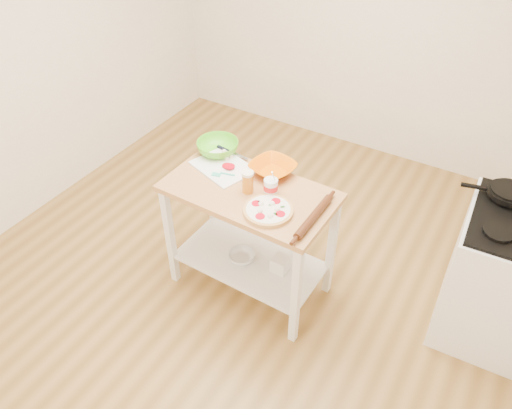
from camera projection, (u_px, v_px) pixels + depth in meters
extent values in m
cube|color=olive|center=(240.00, 280.00, 3.82)|extent=(4.00, 4.50, 0.02)
cube|color=#EEDFC8|center=(371.00, 14.00, 4.45)|extent=(4.00, 0.02, 2.70)
cube|color=#EEDFC8|center=(10.00, 55.00, 3.75)|extent=(0.02, 4.50, 2.70)
cube|color=#BB854D|center=(249.00, 192.00, 3.22)|extent=(1.12, 0.63, 0.04)
cube|color=white|center=(250.00, 261.00, 3.62)|extent=(1.04, 0.57, 0.02)
cube|color=white|center=(170.00, 237.00, 3.55)|extent=(0.05, 0.05, 0.86)
cube|color=white|center=(213.00, 199.00, 3.88)|extent=(0.05, 0.05, 0.86)
cube|color=white|center=(296.00, 297.00, 3.13)|extent=(0.05, 0.05, 0.86)
cube|color=white|center=(331.00, 248.00, 3.46)|extent=(0.05, 0.05, 0.86)
cube|color=white|center=(501.00, 279.00, 3.20)|extent=(0.67, 0.77, 0.92)
cylinder|color=black|center=(509.00, 193.00, 3.06)|extent=(0.26, 0.26, 0.03)
cube|color=black|center=(475.00, 187.00, 3.11)|extent=(0.16, 0.06, 0.02)
cylinder|color=#E2AE60|center=(268.00, 211.00, 3.03)|extent=(0.31, 0.31, 0.02)
cylinder|color=#E2AE60|center=(268.00, 210.00, 3.02)|extent=(0.31, 0.31, 0.01)
cylinder|color=white|center=(268.00, 209.00, 3.02)|extent=(0.27, 0.27, 0.01)
cylinder|color=red|center=(280.00, 214.00, 2.98)|extent=(0.06, 0.06, 0.01)
cylinder|color=red|center=(276.00, 201.00, 3.07)|extent=(0.06, 0.06, 0.01)
cylinder|color=red|center=(256.00, 203.00, 3.05)|extent=(0.06, 0.06, 0.01)
cylinder|color=red|center=(260.00, 216.00, 2.96)|extent=(0.06, 0.06, 0.01)
sphere|color=white|center=(277.00, 210.00, 3.01)|extent=(0.04, 0.04, 0.04)
sphere|color=white|center=(272.00, 204.00, 3.05)|extent=(0.04, 0.04, 0.04)
sphere|color=white|center=(261.00, 204.00, 3.05)|extent=(0.04, 0.04, 0.04)
sphere|color=white|center=(260.00, 211.00, 3.00)|extent=(0.04, 0.04, 0.04)
sphere|color=white|center=(270.00, 216.00, 2.96)|extent=(0.04, 0.04, 0.04)
sphere|color=white|center=(277.00, 210.00, 3.01)|extent=(0.04, 0.04, 0.04)
plane|color=#225819|center=(276.00, 214.00, 2.97)|extent=(0.03, 0.03, 0.00)
plane|color=#225819|center=(283.00, 207.00, 3.03)|extent=(0.04, 0.04, 0.00)
plane|color=#225819|center=(270.00, 204.00, 3.04)|extent=(0.03, 0.03, 0.00)
plane|color=#225819|center=(259.00, 202.00, 3.06)|extent=(0.03, 0.03, 0.00)
cube|color=white|center=(223.00, 167.00, 3.39)|extent=(0.47, 0.41, 0.01)
cube|color=#F4EACC|center=(220.00, 153.00, 3.49)|extent=(0.03, 0.03, 0.02)
cube|color=#F4EACC|center=(223.00, 156.00, 3.47)|extent=(0.03, 0.03, 0.02)
cube|color=#F4EACC|center=(226.00, 158.00, 3.44)|extent=(0.03, 0.03, 0.02)
cube|color=#F4EACC|center=(224.00, 152.00, 3.50)|extent=(0.03, 0.03, 0.02)
cube|color=#F4EACC|center=(227.00, 154.00, 3.48)|extent=(0.03, 0.03, 0.02)
cube|color=#F4EACC|center=(230.00, 156.00, 3.46)|extent=(0.03, 0.03, 0.02)
cylinder|color=red|center=(227.00, 166.00, 3.38)|extent=(0.07, 0.07, 0.01)
cylinder|color=red|center=(228.00, 166.00, 3.37)|extent=(0.07, 0.07, 0.01)
cylinder|color=red|center=(230.00, 166.00, 3.36)|extent=(0.07, 0.07, 0.01)
cube|color=#39C4A5|center=(216.00, 175.00, 3.31)|extent=(0.07, 0.05, 0.01)
cylinder|color=#39C4A5|center=(227.00, 174.00, 3.31)|extent=(0.10, 0.03, 0.01)
cube|color=silver|center=(238.00, 155.00, 3.49)|extent=(0.18, 0.05, 0.00)
cube|color=black|center=(223.00, 149.00, 3.54)|extent=(0.10, 0.03, 0.01)
imported|color=orange|center=(273.00, 168.00, 3.33)|extent=(0.34, 0.34, 0.07)
imported|color=#55C520|center=(218.00, 147.00, 3.51)|extent=(0.38, 0.38, 0.09)
cylinder|color=orange|center=(248.00, 183.00, 3.15)|extent=(0.07, 0.07, 0.13)
cylinder|color=white|center=(248.00, 173.00, 3.10)|extent=(0.08, 0.08, 0.02)
cylinder|color=white|center=(271.00, 187.00, 3.14)|extent=(0.09, 0.09, 0.11)
cylinder|color=red|center=(271.00, 187.00, 3.14)|extent=(0.09, 0.09, 0.04)
cylinder|color=silver|center=(274.00, 177.00, 3.08)|extent=(0.01, 0.06, 0.11)
cylinder|color=#4F2612|center=(313.00, 217.00, 2.96)|extent=(0.06, 0.42, 0.05)
imported|color=silver|center=(242.00, 257.00, 3.59)|extent=(0.21, 0.21, 0.06)
cube|color=white|center=(280.00, 264.00, 3.50)|extent=(0.12, 0.12, 0.11)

